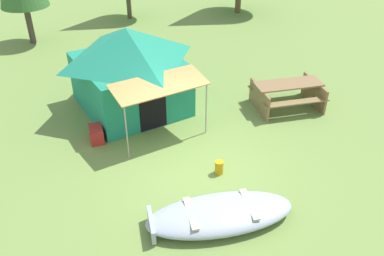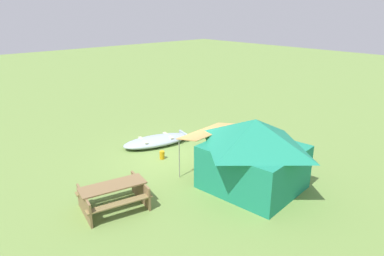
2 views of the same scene
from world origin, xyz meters
name	(u,v)px [view 2 (image 2 of 2)]	position (x,y,z in m)	size (l,w,h in m)	color
ground_plane	(174,159)	(0.00, 0.00, 0.00)	(80.00, 80.00, 0.00)	olive
beached_rowboat	(156,141)	(-0.38, -1.72, 0.20)	(3.14, 1.79, 0.38)	#9CABB8
canvas_cabin_tent	(254,153)	(-0.50, 3.46, 1.23)	(3.13, 4.16, 2.38)	#1D8867
picnic_table	(113,194)	(3.58, 1.54, 0.48)	(2.16, 1.76, 0.77)	olive
cooler_box	(248,159)	(-1.87, 2.15, 0.19)	(0.56, 0.33, 0.38)	#B02823
fuel_can	(162,155)	(0.33, -0.37, 0.16)	(0.20, 0.20, 0.32)	orange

